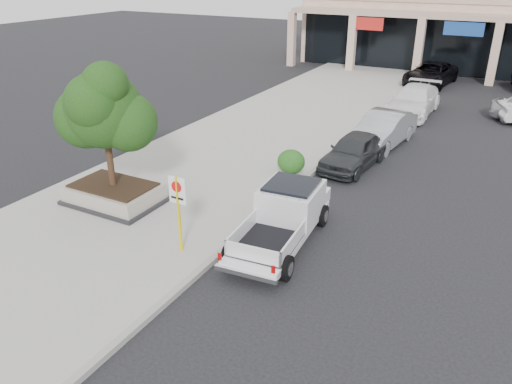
# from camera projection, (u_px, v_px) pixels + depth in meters

# --- Properties ---
(ground) EXTENTS (120.00, 120.00, 0.00)m
(ground) POSITION_uv_depth(u_px,v_px,m) (275.00, 262.00, 14.04)
(ground) COLOR black
(ground) RESTS_ON ground
(sidewalk) EXTENTS (8.00, 52.00, 0.15)m
(sidewalk) POSITION_uv_depth(u_px,v_px,m) (222.00, 159.00, 21.17)
(sidewalk) COLOR gray
(sidewalk) RESTS_ON ground
(curb) EXTENTS (0.20, 52.00, 0.15)m
(curb) POSITION_uv_depth(u_px,v_px,m) (308.00, 177.00, 19.47)
(curb) COLOR gray
(curb) RESTS_ON ground
(planter) EXTENTS (3.20, 2.20, 0.68)m
(planter) POSITION_uv_depth(u_px,v_px,m) (114.00, 194.00, 17.09)
(planter) COLOR black
(planter) RESTS_ON sidewalk
(planter_tree) EXTENTS (2.90, 2.55, 4.00)m
(planter_tree) POSITION_uv_depth(u_px,v_px,m) (110.00, 109.00, 15.92)
(planter_tree) COLOR black
(planter_tree) RESTS_ON planter
(no_parking_sign) EXTENTS (0.55, 0.09, 2.30)m
(no_parking_sign) POSITION_uv_depth(u_px,v_px,m) (178.00, 204.00, 13.71)
(no_parking_sign) COLOR yellow
(no_parking_sign) RESTS_ON sidewalk
(hedge) EXTENTS (1.10, 0.99, 0.93)m
(hedge) POSITION_uv_depth(u_px,v_px,m) (291.00, 161.00, 19.45)
(hedge) COLOR #184012
(hedge) RESTS_ON sidewalk
(pickup_truck) EXTENTS (2.30, 5.22, 1.60)m
(pickup_truck) POSITION_uv_depth(u_px,v_px,m) (280.00, 220.00, 14.65)
(pickup_truck) COLOR silver
(pickup_truck) RESTS_ON ground
(curb_car_a) EXTENTS (2.05, 4.24, 1.39)m
(curb_car_a) POSITION_uv_depth(u_px,v_px,m) (354.00, 151.00, 20.30)
(curb_car_a) COLOR #2A2C2E
(curb_car_a) RESTS_ON ground
(curb_car_b) EXTENTS (2.16, 4.82, 1.54)m
(curb_car_b) POSITION_uv_depth(u_px,v_px,m) (383.00, 130.00, 22.65)
(curb_car_b) COLOR #A1A4A8
(curb_car_b) RESTS_ON ground
(curb_car_c) EXTENTS (2.26, 5.34, 1.54)m
(curb_car_c) POSITION_uv_depth(u_px,v_px,m) (414.00, 101.00, 27.42)
(curb_car_c) COLOR white
(curb_car_c) RESTS_ON ground
(curb_car_d) EXTENTS (3.13, 5.73, 1.52)m
(curb_car_d) POSITION_uv_depth(u_px,v_px,m) (430.00, 74.00, 34.04)
(curb_car_d) COLOR black
(curb_car_d) RESTS_ON ground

